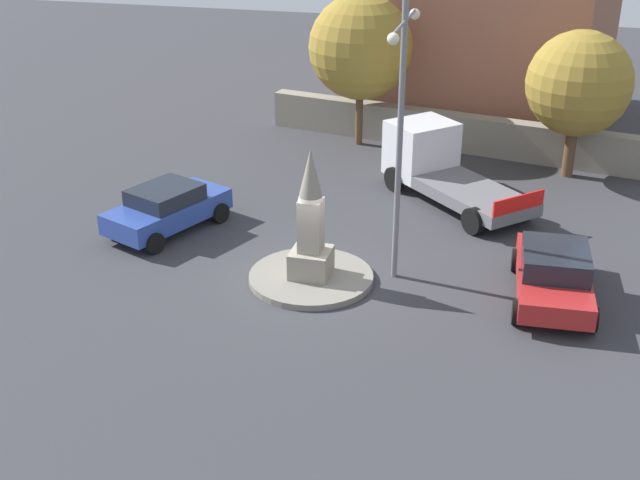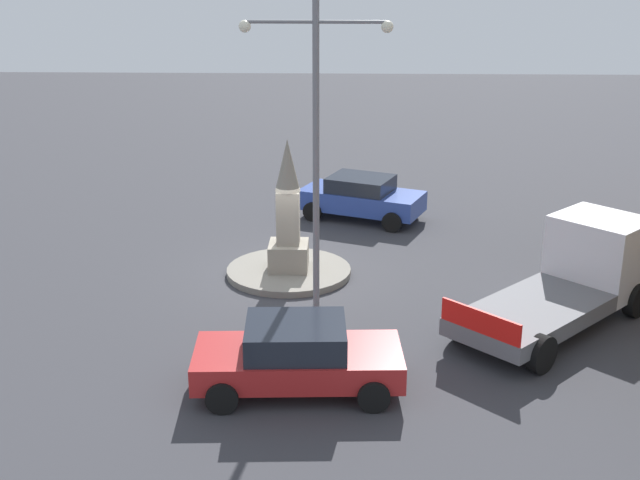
{
  "view_description": "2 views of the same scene",
  "coord_description": "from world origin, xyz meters",
  "views": [
    {
      "loc": [
        19.13,
        5.25,
        10.63
      ],
      "look_at": [
        -0.22,
        0.2,
        1.15
      ],
      "focal_mm": 45.99,
      "sensor_mm": 36.0,
      "label": 1
    },
    {
      "loc": [
        -1.52,
        21.45,
        8.45
      ],
      "look_at": [
        -0.86,
        0.0,
        1.02
      ],
      "focal_mm": 46.95,
      "sensor_mm": 36.0,
      "label": 2
    }
  ],
  "objects": [
    {
      "name": "streetlamp",
      "position": [
        -0.83,
        2.15,
        4.53
      ],
      "size": [
        3.49,
        0.28,
        7.49
      ],
      "color": "slate",
      "rests_on": "ground"
    },
    {
      "name": "truck_white_near_island",
      "position": [
        -7.1,
        2.57,
        1.07
      ],
      "size": [
        5.55,
        5.59,
        2.31
      ],
      "color": "silver",
      "rests_on": "ground"
    },
    {
      "name": "car_blue_parked_left",
      "position": [
        -2.08,
        -5.15,
        0.76
      ],
      "size": [
        4.33,
        3.13,
        1.44
      ],
      "color": "#2D479E",
      "rests_on": "ground"
    },
    {
      "name": "car_red_passing",
      "position": [
        -0.6,
        6.36,
        0.75
      ],
      "size": [
        4.26,
        2.2,
        1.46
      ],
      "color": "#B22323",
      "rests_on": "ground"
    },
    {
      "name": "ground_plane",
      "position": [
        0.0,
        0.0,
        0.0
      ],
      "size": [
        80.0,
        80.0,
        0.0
      ],
      "primitive_type": "plane",
      "color": "#38383D"
    },
    {
      "name": "monument",
      "position": [
        0.0,
        0.0,
        1.66
      ],
      "size": [
        1.06,
        1.06,
        3.62
      ],
      "color": "gray",
      "rests_on": "traffic_island"
    },
    {
      "name": "traffic_island",
      "position": [
        0.0,
        0.0,
        0.09
      ],
      "size": [
        3.42,
        3.42,
        0.18
      ],
      "primitive_type": "cylinder",
      "color": "gray",
      "rests_on": "ground"
    }
  ]
}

